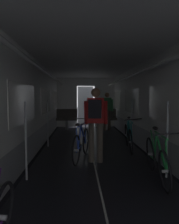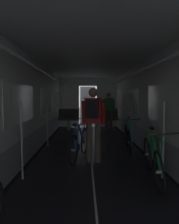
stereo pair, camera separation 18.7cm
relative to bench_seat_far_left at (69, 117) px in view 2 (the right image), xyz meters
The scene contains 8 objects.
train_car_shell 4.70m from the bench_seat_far_left, 78.60° to the right, with size 3.14×12.34×2.57m.
bench_seat_far_left is the anchor object (origin of this frame).
bench_seat_far_right 1.80m from the bench_seat_far_left, ahead, with size 0.98×0.51×0.95m.
bicycle_green 6.38m from the bench_seat_far_left, 72.15° to the right, with size 0.44×1.69×0.95m.
bicycle_teal 4.38m from the bench_seat_far_left, 63.56° to the right, with size 0.44×1.69×0.95m.
person_cyclist_aisle 5.11m from the bench_seat_far_left, 79.35° to the right, with size 0.56×0.43×1.69m.
bicycle_blue_in_aisle 4.78m from the bench_seat_far_left, 82.50° to the right, with size 0.54×1.65×0.93m.
person_standing_near_bench 1.89m from the bench_seat_far_left, 11.79° to the right, with size 0.53×0.23×1.69m.
Camera 2 is at (-0.14, -1.66, 1.47)m, focal length 34.10 mm.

